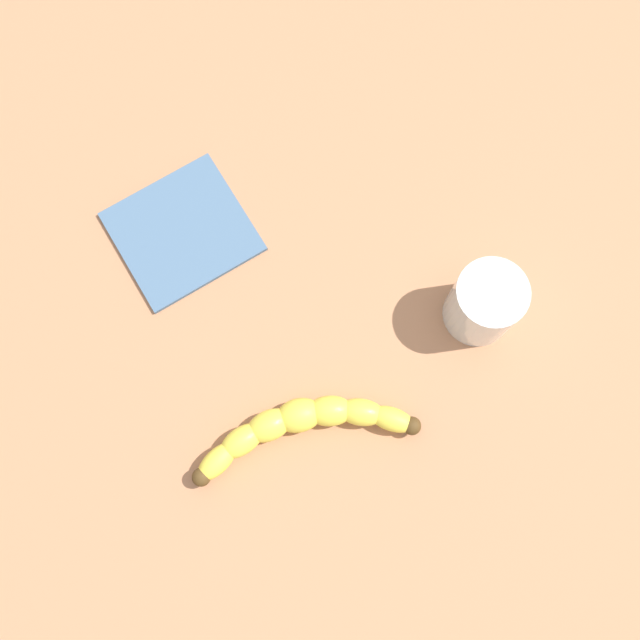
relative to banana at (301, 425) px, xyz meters
The scene contains 4 objects.
wooden_tabletop 12.79cm from the banana, 127.48° to the right, with size 120.00×120.00×3.00cm, color #B97B53.
banana is the anchor object (origin of this frame).
smoothie_glass 22.79cm from the banana, 157.48° to the right, with size 7.39×7.39×8.60cm.
folded_napkin 25.68cm from the banana, 68.71° to the right, with size 14.25×13.50×0.60cm, color slate.
Camera 1 is at (7.11, 18.06, 82.07)cm, focal length 41.96 mm.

